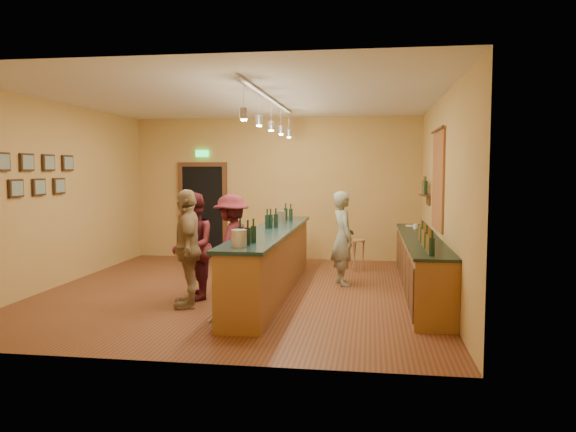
# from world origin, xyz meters

# --- Properties ---
(floor) EXTENTS (7.00, 7.00, 0.00)m
(floor) POSITION_xyz_m (0.00, 0.00, 0.00)
(floor) COLOR #5B2D1A
(floor) RESTS_ON ground
(ceiling) EXTENTS (6.50, 7.00, 0.02)m
(ceiling) POSITION_xyz_m (0.00, 0.00, 3.20)
(ceiling) COLOR silver
(ceiling) RESTS_ON wall_back
(wall_back) EXTENTS (6.50, 0.02, 3.20)m
(wall_back) POSITION_xyz_m (0.00, 3.50, 1.60)
(wall_back) COLOR #BB9346
(wall_back) RESTS_ON floor
(wall_front) EXTENTS (6.50, 0.02, 3.20)m
(wall_front) POSITION_xyz_m (0.00, -3.50, 1.60)
(wall_front) COLOR #BB9346
(wall_front) RESTS_ON floor
(wall_left) EXTENTS (0.02, 7.00, 3.20)m
(wall_left) POSITION_xyz_m (-3.25, 0.00, 1.60)
(wall_left) COLOR #BB9346
(wall_left) RESTS_ON floor
(wall_right) EXTENTS (0.02, 7.00, 3.20)m
(wall_right) POSITION_xyz_m (3.25, 0.00, 1.60)
(wall_right) COLOR #BB9346
(wall_right) RESTS_ON floor
(doorway) EXTENTS (1.15, 0.09, 2.48)m
(doorway) POSITION_xyz_m (-1.70, 3.47, 1.13)
(doorway) COLOR black
(doorway) RESTS_ON wall_back
(tapestry) EXTENTS (0.03, 1.40, 1.60)m
(tapestry) POSITION_xyz_m (3.23, 0.40, 1.85)
(tapestry) COLOR maroon
(tapestry) RESTS_ON wall_right
(bottle_shelf) EXTENTS (0.17, 0.55, 0.54)m
(bottle_shelf) POSITION_xyz_m (3.17, 1.90, 1.67)
(bottle_shelf) COLOR #552F19
(bottle_shelf) RESTS_ON wall_right
(picture_grid) EXTENTS (0.06, 2.20, 0.70)m
(picture_grid) POSITION_xyz_m (-3.21, -0.75, 1.95)
(picture_grid) COLOR #382111
(picture_grid) RESTS_ON wall_left
(back_counter) EXTENTS (0.60, 4.55, 1.27)m
(back_counter) POSITION_xyz_m (2.97, 0.18, 0.49)
(back_counter) COLOR brown
(back_counter) RESTS_ON floor
(tasting_bar) EXTENTS (0.73, 5.10, 1.38)m
(tasting_bar) POSITION_xyz_m (0.53, -0.00, 0.61)
(tasting_bar) COLOR brown
(tasting_bar) RESTS_ON floor
(pendant_track) EXTENTS (0.11, 4.60, 0.50)m
(pendant_track) POSITION_xyz_m (0.53, -0.00, 2.98)
(pendant_track) COLOR silver
(pendant_track) RESTS_ON ceiling
(bartender) EXTENTS (0.58, 0.70, 1.66)m
(bartender) POSITION_xyz_m (1.67, 0.78, 0.83)
(bartender) COLOR gray
(bartender) RESTS_ON floor
(customer_a) EXTENTS (0.87, 0.98, 1.68)m
(customer_a) POSITION_xyz_m (-0.60, -0.69, 0.84)
(customer_a) COLOR #59191E
(customer_a) RESTS_ON floor
(customer_b) EXTENTS (0.71, 1.11, 1.75)m
(customer_b) POSITION_xyz_m (-0.53, -1.15, 0.88)
(customer_b) COLOR #997A51
(customer_b) RESTS_ON floor
(customer_c) EXTENTS (0.86, 1.17, 1.63)m
(customer_c) POSITION_xyz_m (-0.14, -0.04, 0.82)
(customer_c) COLOR #59191E
(customer_c) RESTS_ON floor
(bar_stool) EXTENTS (0.31, 0.31, 0.63)m
(bar_stool) POSITION_xyz_m (1.89, 2.20, 0.48)
(bar_stool) COLOR #946643
(bar_stool) RESTS_ON floor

